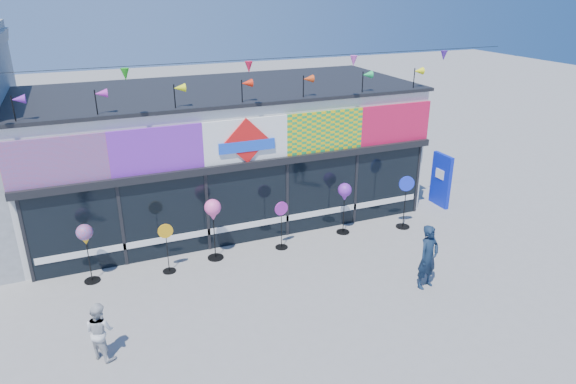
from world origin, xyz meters
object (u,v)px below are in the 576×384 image
spinner_1 (167,247)px  spinner_3 (281,224)px  blue_sign (441,180)px  child (100,331)px  spinner_5 (405,201)px  spinner_2 (213,212)px  spinner_0 (85,236)px  spinner_4 (345,194)px  adult_man (428,257)px

spinner_1 → spinner_3: (3.24, 0.11, 0.03)m
spinner_1 → spinner_3: size_ratio=0.97×
blue_sign → child: bearing=-161.7°
spinner_1 → blue_sign: bearing=5.9°
spinner_1 → spinner_5: 7.25m
spinner_2 → child: (-3.16, -3.09, -0.78)m
spinner_2 → spinner_0: bearing=179.4°
spinner_2 → child: size_ratio=1.40×
spinner_5 → child: size_ratio=1.35×
blue_sign → child: blue_sign is taller
spinner_3 → spinner_5: size_ratio=0.85×
blue_sign → spinner_5: 2.38m
spinner_4 → spinner_5: bearing=-11.3°
blue_sign → spinner_4: bearing=-171.3°
spinner_5 → spinner_4: bearing=168.7°
blue_sign → spinner_1: (-9.39, -0.96, -0.18)m
spinner_0 → spinner_3: (5.15, -0.16, -0.52)m
blue_sign → adult_man: blue_sign is taller
spinner_3 → spinner_4: bearing=5.4°
spinner_0 → spinner_2: bearing=-0.6°
spinner_0 → spinner_5: size_ratio=0.94×
spinner_2 → child: bearing=-135.6°
spinner_4 → spinner_2: bearing=-179.0°
adult_man → child: bearing=163.6°
spinner_3 → spinner_4: size_ratio=0.89×
spinner_0 → adult_man: size_ratio=0.96×
spinner_0 → spinner_2: size_ratio=0.91×
spinner_0 → child: bearing=-88.7°
spinner_2 → spinner_5: bearing=-3.0°
blue_sign → spinner_1: 9.45m
spinner_5 → spinner_2: bearing=177.0°
spinner_2 → spinner_5: 5.96m
blue_sign → spinner_3: 6.22m
spinner_4 → spinner_5: spinner_5 is taller
spinner_0 → adult_man: adult_man is taller
spinner_4 → child: (-7.18, -3.16, -0.66)m
spinner_3 → spinner_4: 2.18m
spinner_0 → spinner_5: bearing=-2.1°
spinner_2 → spinner_5: spinner_2 is taller
spinner_4 → adult_man: adult_man is taller
child → spinner_5: bearing=-114.0°
blue_sign → spinner_3: (-6.16, -0.85, -0.15)m
spinner_0 → spinner_1: 2.01m
spinner_5 → child: 9.51m
spinner_0 → spinner_3: size_ratio=1.11×
spinner_1 → spinner_5: spinner_5 is taller
spinner_2 → adult_man: (4.51, -3.40, -0.57)m
spinner_1 → spinner_2: size_ratio=0.79×
adult_man → spinner_0: bearing=142.0°
spinner_0 → spinner_5: 9.18m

